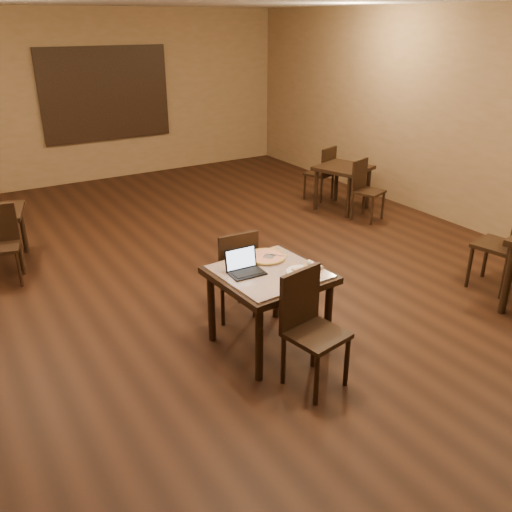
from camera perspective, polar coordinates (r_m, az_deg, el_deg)
ground at (r=6.33m, az=-4.92°, el=-2.63°), size 10.00×10.00×0.00m
wall_back at (r=10.48m, az=-18.26°, el=15.46°), size 8.00×0.02×3.00m
wall_right at (r=8.36m, az=20.60°, el=13.32°), size 0.02×10.00×3.00m
mural at (r=10.57m, az=-15.53°, el=16.10°), size 2.34×0.05×1.64m
tiled_table at (r=4.81m, az=1.38°, el=-2.69°), size 0.98×0.98×0.76m
chair_main_near at (r=4.41m, az=5.57°, el=-6.95°), size 0.50×0.50×0.99m
chair_main_far at (r=5.34m, az=-2.29°, el=-1.42°), size 0.44×0.44×0.94m
laptop at (r=4.72m, az=-1.28°, el=-1.10°), size 0.31×0.24×0.21m
plate at (r=4.74m, az=4.81°, el=-1.68°), size 0.27×0.27×0.01m
pizza_slice at (r=4.74m, az=4.82°, el=-1.52°), size 0.26×0.26×0.02m
pizza_pan at (r=5.01m, az=1.05°, el=-0.23°), size 0.37×0.37×0.01m
pizza_whole at (r=5.00m, az=1.06°, el=-0.07°), size 0.37×0.37×0.03m
spatula at (r=4.99m, az=1.37°, el=-0.02°), size 0.21×0.25×0.01m
napkin_roll at (r=4.87m, az=6.25°, el=-0.91°), size 0.06×0.18×0.04m
other_table_a at (r=8.68m, az=9.16°, el=8.56°), size 0.94×0.94×0.69m
other_table_a_chair_near at (r=8.30m, az=11.35°, el=7.21°), size 0.49×0.49×0.90m
other_table_a_chair_far at (r=9.10m, az=7.09°, el=8.94°), size 0.49×0.49×0.90m
other_table_b_chair_near at (r=6.80m, az=-25.26°, el=1.60°), size 0.47×0.47×0.89m
other_table_c_chair_far at (r=6.47m, az=25.02°, el=1.44°), size 0.54×0.54×1.05m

